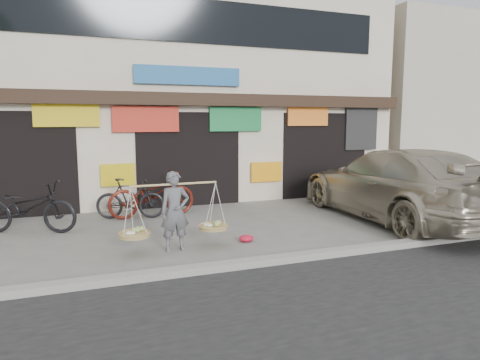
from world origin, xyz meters
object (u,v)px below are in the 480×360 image
object	(u,v)px
street_vendor	(175,215)
bike_0	(27,207)
suv	(397,184)
bike_1	(130,198)
bike_2	(152,194)

from	to	relation	value
street_vendor	bike_0	bearing A→B (deg)	137.25
bike_0	suv	distance (m)	8.68
street_vendor	bike_1	size ratio (longest dim) A/B	1.22
street_vendor	bike_0	world-z (taller)	street_vendor
street_vendor	bike_2	size ratio (longest dim) A/B	0.94
suv	bike_1	bearing A→B (deg)	-18.53
bike_0	bike_2	bearing A→B (deg)	-54.89
bike_1	street_vendor	bearing A→B (deg)	-154.90
street_vendor	bike_1	world-z (taller)	street_vendor
street_vendor	bike_0	xyz separation A→B (m)	(-2.77, 2.41, -0.12)
street_vendor	bike_2	distance (m)	3.10
street_vendor	suv	world-z (taller)	suv
bike_0	street_vendor	bearing A→B (deg)	-109.56
bike_2	suv	world-z (taller)	suv
street_vendor	suv	distance (m)	5.76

